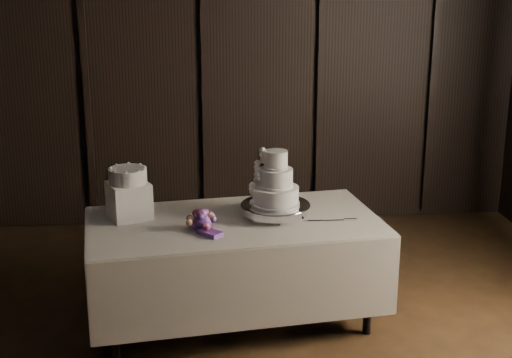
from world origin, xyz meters
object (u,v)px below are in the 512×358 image
object	(u,v)px
cake_stand	(275,211)
bouquet	(202,221)
box_pedestal	(129,200)
display_table	(235,267)
wedding_cake	(272,184)
small_cake	(128,176)

from	to	relation	value
cake_stand	bouquet	xyz separation A→B (m)	(-0.51, -0.20, 0.01)
bouquet	box_pedestal	xyz separation A→B (m)	(-0.49, 0.27, 0.07)
display_table	wedding_cake	xyz separation A→B (m)	(0.26, 0.03, 0.58)
cake_stand	box_pedestal	distance (m)	1.01
cake_stand	wedding_cake	distance (m)	0.20
wedding_cake	small_cake	bearing A→B (deg)	-173.09
cake_stand	bouquet	size ratio (longest dim) A/B	1.33
bouquet	wedding_cake	bearing A→B (deg)	20.74
bouquet	cake_stand	bearing A→B (deg)	21.27
wedding_cake	box_pedestal	world-z (taller)	wedding_cake
box_pedestal	bouquet	bearing A→B (deg)	-29.19
cake_stand	box_pedestal	bearing A→B (deg)	175.76
display_table	box_pedestal	bearing A→B (deg)	162.95
bouquet	box_pedestal	bearing A→B (deg)	150.81
bouquet	box_pedestal	world-z (taller)	box_pedestal
small_cake	cake_stand	bearing A→B (deg)	-4.24
display_table	cake_stand	size ratio (longest dim) A/B	4.36
display_table	bouquet	world-z (taller)	bouquet
wedding_cake	bouquet	size ratio (longest dim) A/B	1.05
small_cake	display_table	bearing A→B (deg)	-9.61
cake_stand	box_pedestal	size ratio (longest dim) A/B	1.86
wedding_cake	small_cake	world-z (taller)	wedding_cake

